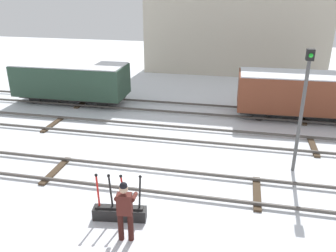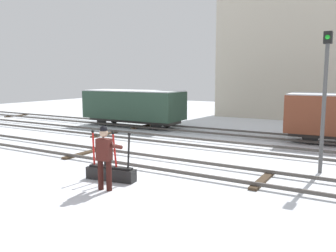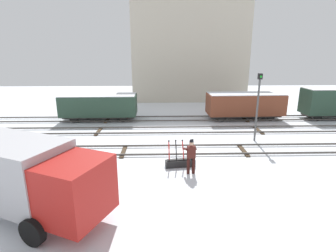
{
  "view_description": "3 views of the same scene",
  "coord_description": "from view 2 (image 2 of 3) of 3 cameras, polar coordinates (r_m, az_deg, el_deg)",
  "views": [
    {
      "loc": [
        2.72,
        -9.93,
        6.28
      ],
      "look_at": [
        0.26,
        1.65,
        1.43
      ],
      "focal_mm": 37.43,
      "sensor_mm": 36.0,
      "label": 1
    },
    {
      "loc": [
        6.19,
        -9.9,
        3.01
      ],
      "look_at": [
        -0.29,
        1.08,
        1.23
      ],
      "focal_mm": 37.73,
      "sensor_mm": 36.0,
      "label": 2
    },
    {
      "loc": [
        -1.33,
        -14.7,
        5.74
      ],
      "look_at": [
        -0.87,
        1.77,
        1.06
      ],
      "focal_mm": 28.69,
      "sensor_mm": 36.0,
      "label": 3
    }
  ],
  "objects": [
    {
      "name": "ground_plane",
      "position": [
        12.05,
        -1.43,
        -6.5
      ],
      "size": [
        60.0,
        60.0,
        0.0
      ],
      "primitive_type": "plane",
      "color": "silver"
    },
    {
      "name": "track_main_line",
      "position": [
        12.03,
        -1.44,
        -6.01
      ],
      "size": [
        44.0,
        1.94,
        0.18
      ],
      "color": "#4C4742",
      "rests_on": "ground_plane"
    },
    {
      "name": "track_siding_near",
      "position": [
        15.53,
        6.52,
        -2.84
      ],
      "size": [
        44.0,
        1.94,
        0.18
      ],
      "color": "#4C4742",
      "rests_on": "ground_plane"
    },
    {
      "name": "track_siding_far",
      "position": [
        18.62,
        10.75,
        -1.14
      ],
      "size": [
        44.0,
        1.94,
        0.18
      ],
      "color": "#4C4742",
      "rests_on": "ground_plane"
    },
    {
      "name": "switch_lever_frame",
      "position": [
        10.55,
        -9.2,
        -7.3
      ],
      "size": [
        1.56,
        0.57,
        1.45
      ],
      "rotation": [
        0.0,
        0.0,
        0.14
      ],
      "color": "black",
      "rests_on": "ground_plane"
    },
    {
      "name": "rail_worker",
      "position": [
        9.52,
        -10.17,
        -4.5
      ],
      "size": [
        0.6,
        0.72,
        1.74
      ],
      "rotation": [
        0.0,
        0.0,
        0.14
      ],
      "color": "#351511",
      "rests_on": "ground_plane"
    },
    {
      "name": "signal_post",
      "position": [
        11.84,
        24.01,
        5.43
      ],
      "size": [
        0.24,
        0.32,
        4.36
      ],
      "color": "#4C4C4C",
      "rests_on": "ground_plane"
    },
    {
      "name": "apartment_building",
      "position": [
        28.6,
        22.61,
        12.99
      ],
      "size": [
        13.23,
        6.17,
        11.62
      ],
      "color": "beige",
      "rests_on": "ground_plane"
    },
    {
      "name": "freight_car_mid_siding",
      "position": [
        21.52,
        -5.61,
        3.32
      ],
      "size": [
        6.19,
        2.33,
        2.2
      ],
      "rotation": [
        0.0,
        0.0,
        0.01
      ],
      "color": "#2D2B28",
      "rests_on": "ground_plane"
    }
  ]
}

